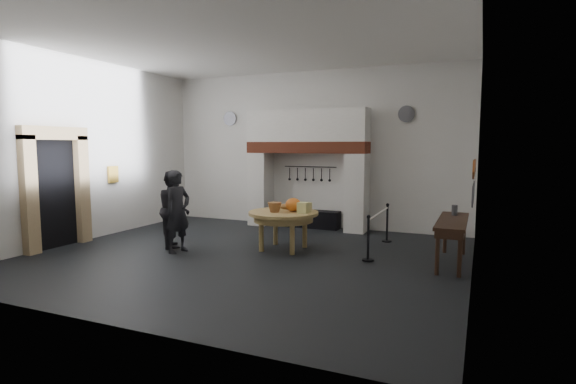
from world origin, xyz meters
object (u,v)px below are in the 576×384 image
at_px(visitor_far, 174,209).
at_px(barrier_post_near, 368,239).
at_px(iron_range, 307,219).
at_px(side_table, 453,221).
at_px(barrier_post_far, 387,224).
at_px(work_table, 283,213).
at_px(visitor_near, 178,211).

xyz_separation_m(visitor_far, barrier_post_near, (4.47, 0.52, -0.45)).
xyz_separation_m(iron_range, side_table, (4.10, -2.63, 0.62)).
relative_size(iron_range, visitor_far, 1.06).
bearing_deg(barrier_post_far, barrier_post_near, -90.00).
bearing_deg(iron_range, barrier_post_far, -22.97).
relative_size(work_table, barrier_post_far, 1.76).
relative_size(iron_range, visitor_near, 1.04).
xyz_separation_m(visitor_near, barrier_post_far, (4.07, 2.92, -0.47)).
distance_m(side_table, barrier_post_far, 2.27).
height_order(work_table, barrier_post_near, barrier_post_near).
distance_m(work_table, barrier_post_near, 2.07).
xyz_separation_m(iron_range, barrier_post_near, (2.51, -3.06, 0.20)).
bearing_deg(work_table, side_table, 3.09).
bearing_deg(work_table, visitor_near, -150.49).
relative_size(visitor_near, barrier_post_near, 2.04).
xyz_separation_m(visitor_near, side_table, (5.66, 1.36, -0.05)).
bearing_deg(side_table, barrier_post_near, -164.78).
bearing_deg(side_table, work_table, -176.91).
distance_m(work_table, visitor_far, 2.57).
relative_size(side_table, barrier_post_near, 2.44).
bearing_deg(barrier_post_near, side_table, 15.22).
relative_size(iron_range, barrier_post_near, 2.11).
height_order(work_table, side_table, side_table).
height_order(visitor_near, visitor_far, visitor_near).
xyz_separation_m(work_table, barrier_post_far, (2.02, 1.76, -0.39)).
height_order(visitor_far, barrier_post_far, visitor_far).
bearing_deg(visitor_near, visitor_far, 56.39).
bearing_deg(side_table, barrier_post_far, 135.51).
distance_m(visitor_near, barrier_post_far, 5.03).
height_order(iron_range, visitor_near, visitor_near).
bearing_deg(work_table, visitor_far, -162.74).
distance_m(visitor_far, barrier_post_far, 5.15).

